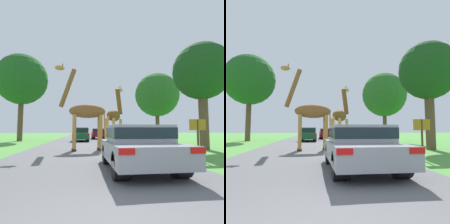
{
  "view_description": "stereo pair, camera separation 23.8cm",
  "coord_description": "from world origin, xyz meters",
  "views": [
    {
      "loc": [
        -0.19,
        -1.6,
        1.21
      ],
      "look_at": [
        1.8,
        11.99,
        2.44
      ],
      "focal_mm": 32.0,
      "sensor_mm": 36.0,
      "label": 1
    },
    {
      "loc": [
        0.05,
        -1.63,
        1.21
      ],
      "look_at": [
        1.8,
        11.99,
        2.44
      ],
      "focal_mm": 32.0,
      "sensor_mm": 36.0,
      "label": 2
    }
  ],
  "objects": [
    {
      "name": "road",
      "position": [
        0.0,
        30.0,
        0.0
      ],
      "size": [
        7.13,
        120.0,
        0.0
      ],
      "color": "#5B5B5E",
      "rests_on": "ground"
    },
    {
      "name": "giraffe_near_road",
      "position": [
        2.0,
        12.14,
        2.1
      ],
      "size": [
        1.74,
        2.46,
        4.56
      ],
      "rotation": [
        0.0,
        0.0,
        -0.55
      ],
      "color": "tan",
      "rests_on": "ground"
    },
    {
      "name": "giraffe_companion",
      "position": [
        -0.06,
        10.34,
        2.24
      ],
      "size": [
        3.06,
        1.01,
        5.17
      ],
      "rotation": [
        0.0,
        0.0,
        1.66
      ],
      "color": "#B77F3D",
      "rests_on": "ground"
    },
    {
      "name": "car_lead_maroon",
      "position": [
        1.51,
        4.44,
        0.73
      ],
      "size": [
        1.94,
        3.96,
        1.35
      ],
      "color": "gray",
      "rests_on": "ground"
    },
    {
      "name": "car_queue_right",
      "position": [
        -0.37,
        20.71,
        0.77
      ],
      "size": [
        1.72,
        4.75,
        1.45
      ],
      "color": "#144C28",
      "rests_on": "ground"
    },
    {
      "name": "car_queue_left",
      "position": [
        1.98,
        25.67,
        0.75
      ],
      "size": [
        1.93,
        4.2,
        1.38
      ],
      "color": "maroon",
      "rests_on": "ground"
    },
    {
      "name": "tree_left_edge",
      "position": [
        7.34,
        17.83,
        4.8
      ],
      "size": [
        4.48,
        4.48,
        7.06
      ],
      "color": "brown",
      "rests_on": "ground"
    },
    {
      "name": "tree_centre_back",
      "position": [
        -6.9,
        21.13,
        6.72
      ],
      "size": [
        5.53,
        5.53,
        9.52
      ],
      "color": "brown",
      "rests_on": "ground"
    },
    {
      "name": "tree_right_cluster",
      "position": [
        7.29,
        9.9,
        4.88
      ],
      "size": [
        3.64,
        3.64,
        6.77
      ],
      "color": "brown",
      "rests_on": "ground"
    },
    {
      "name": "sign_post",
      "position": [
        4.4,
        5.87,
        1.14
      ],
      "size": [
        0.7,
        0.08,
        1.64
      ],
      "color": "#4C3823",
      "rests_on": "ground"
    }
  ]
}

